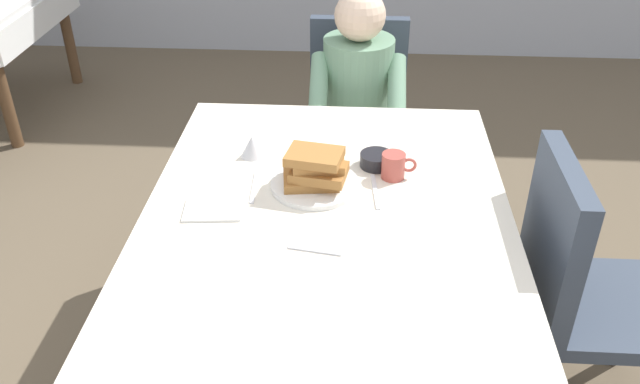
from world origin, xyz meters
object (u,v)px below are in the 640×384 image
(diner_person, at_px, (357,96))
(cup_coffee, at_px, (394,166))
(fork_left_of_plate, at_px, (254,187))
(syrup_pitcher, at_px, (252,146))
(chair_diner, at_px, (357,110))
(knife_right_of_plate, at_px, (375,191))
(chair_right_side, at_px, (577,280))
(dining_table_main, at_px, (327,239))
(plate_breakfast, at_px, (315,185))
(spoon_near_edge, at_px, (315,250))
(bowl_butter, at_px, (376,160))
(breakfast_stack, at_px, (316,168))

(diner_person, xyz_separation_m, cup_coffee, (0.12, -0.79, 0.11))
(cup_coffee, relative_size, fork_left_of_plate, 0.63)
(syrup_pitcher, xyz_separation_m, fork_left_of_plate, (0.04, -0.20, -0.04))
(chair_diner, distance_m, knife_right_of_plate, 1.06)
(fork_left_of_plate, distance_m, knife_right_of_plate, 0.38)
(chair_right_side, relative_size, syrup_pitcher, 11.63)
(dining_table_main, distance_m, plate_breakfast, 0.19)
(plate_breakfast, relative_size, spoon_near_edge, 1.87)
(chair_diner, xyz_separation_m, diner_person, (-0.00, -0.16, 0.14))
(plate_breakfast, distance_m, spoon_near_edge, 0.33)
(dining_table_main, bearing_deg, chair_diner, 86.14)
(cup_coffee, bearing_deg, spoon_near_edge, -119.27)
(cup_coffee, distance_m, bowl_butter, 0.09)
(cup_coffee, xyz_separation_m, fork_left_of_plate, (-0.44, -0.09, -0.04))
(chair_diner, height_order, diner_person, diner_person)
(diner_person, bearing_deg, chair_diner, -90.00)
(chair_right_side, xyz_separation_m, spoon_near_edge, (-0.79, -0.18, 0.21))
(breakfast_stack, distance_m, cup_coffee, 0.26)
(chair_right_side, relative_size, breakfast_stack, 4.37)
(syrup_pitcher, height_order, knife_right_of_plate, syrup_pitcher)
(plate_breakfast, distance_m, cup_coffee, 0.26)
(dining_table_main, relative_size, chair_diner, 1.64)
(chair_diner, xyz_separation_m, chair_right_side, (0.69, -1.17, 0.00))
(dining_table_main, distance_m, bowl_butter, 0.35)
(cup_coffee, bearing_deg, bowl_butter, 127.70)
(spoon_near_edge, bearing_deg, cup_coffee, 70.37)
(bowl_butter, distance_m, syrup_pitcher, 0.42)
(fork_left_of_plate, bearing_deg, syrup_pitcher, 6.79)
(fork_left_of_plate, bearing_deg, breakfast_stack, -88.82)
(breakfast_stack, relative_size, cup_coffee, 1.89)
(chair_right_side, height_order, breakfast_stack, chair_right_side)
(bowl_butter, bearing_deg, cup_coffee, -52.30)
(chair_diner, xyz_separation_m, syrup_pitcher, (-0.35, -0.83, 0.25))
(chair_diner, relative_size, chair_right_side, 1.00)
(chair_diner, height_order, bowl_butter, chair_diner)
(diner_person, relative_size, knife_right_of_plate, 5.60)
(chair_right_side, bearing_deg, spoon_near_edge, -77.48)
(plate_breakfast, bearing_deg, chair_right_side, -10.73)
(spoon_near_edge, bearing_deg, chair_right_side, 22.17)
(chair_diner, bearing_deg, chair_right_side, 120.60)
(syrup_pitcher, bearing_deg, chair_right_side, -18.02)
(fork_left_of_plate, xyz_separation_m, knife_right_of_plate, (0.38, 0.00, 0.00))
(dining_table_main, bearing_deg, fork_left_of_plate, 150.24)
(diner_person, xyz_separation_m, fork_left_of_plate, (-0.31, -0.88, 0.07))
(diner_person, bearing_deg, plate_breakfast, 81.77)
(plate_breakfast, bearing_deg, breakfast_stack, -61.27)
(bowl_butter, bearing_deg, chair_diner, 94.60)
(spoon_near_edge, bearing_deg, knife_right_of_plate, 71.22)
(diner_person, xyz_separation_m, syrup_pitcher, (-0.35, -0.68, 0.11))
(chair_right_side, distance_m, bowl_butter, 0.73)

